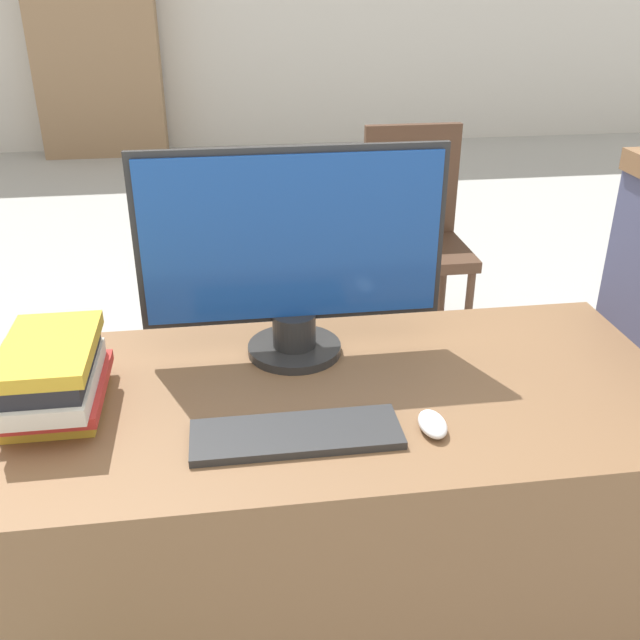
{
  "coord_description": "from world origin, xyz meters",
  "views": [
    {
      "loc": [
        -0.2,
        -0.91,
        1.56
      ],
      "look_at": [
        -0.03,
        0.31,
        0.95
      ],
      "focal_mm": 40.0,
      "sensor_mm": 36.0,
      "label": 1
    }
  ],
  "objects_px": {
    "monitor": "(293,254)",
    "book_stack": "(54,377)",
    "mouse": "(433,424)",
    "keyboard": "(296,434)",
    "far_chair": "(415,225)"
  },
  "relations": [
    {
      "from": "monitor",
      "to": "book_stack",
      "type": "relative_size",
      "value": 2.27
    },
    {
      "from": "monitor",
      "to": "mouse",
      "type": "relative_size",
      "value": 7.3
    },
    {
      "from": "monitor",
      "to": "mouse",
      "type": "distance_m",
      "value": 0.47
    },
    {
      "from": "monitor",
      "to": "keyboard",
      "type": "bearing_deg",
      "value": -95.65
    },
    {
      "from": "monitor",
      "to": "far_chair",
      "type": "relative_size",
      "value": 0.71
    },
    {
      "from": "keyboard",
      "to": "mouse",
      "type": "height_order",
      "value": "mouse"
    },
    {
      "from": "keyboard",
      "to": "book_stack",
      "type": "height_order",
      "value": "book_stack"
    },
    {
      "from": "monitor",
      "to": "mouse",
      "type": "xyz_separation_m",
      "value": [
        0.23,
        -0.34,
        -0.22
      ]
    },
    {
      "from": "far_chair",
      "to": "keyboard",
      "type": "bearing_deg",
      "value": -152.24
    },
    {
      "from": "mouse",
      "to": "keyboard",
      "type": "bearing_deg",
      "value": 177.29
    },
    {
      "from": "monitor",
      "to": "far_chair",
      "type": "xyz_separation_m",
      "value": [
        0.72,
        1.59,
        -0.5
      ]
    },
    {
      "from": "keyboard",
      "to": "mouse",
      "type": "xyz_separation_m",
      "value": [
        0.26,
        -0.01,
        0.01
      ]
    },
    {
      "from": "keyboard",
      "to": "far_chair",
      "type": "height_order",
      "value": "far_chair"
    },
    {
      "from": "keyboard",
      "to": "far_chair",
      "type": "xyz_separation_m",
      "value": [
        0.76,
        1.92,
        -0.27
      ]
    },
    {
      "from": "keyboard",
      "to": "mouse",
      "type": "bearing_deg",
      "value": -2.71
    }
  ]
}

